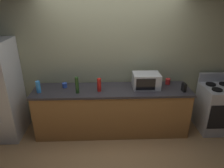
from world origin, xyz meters
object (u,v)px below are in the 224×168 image
at_px(bottle_spray_cleaner, 38,87).
at_px(microwave, 146,81).
at_px(stove_range, 216,108).
at_px(mug_red, 168,81).
at_px(bottle_hot_sauce, 99,85).
at_px(bottle_wine, 77,85).
at_px(cordless_phone, 184,87).
at_px(mug_blue, 65,85).

bearing_deg(bottle_spray_cleaner, microwave, 4.01).
bearing_deg(stove_range, mug_red, 168.68).
xyz_separation_m(bottle_hot_sauce, mug_red, (1.29, 0.26, -0.07)).
distance_m(bottle_wine, bottle_spray_cleaner, 0.68).
height_order(cordless_phone, mug_blue, cordless_phone).
bearing_deg(mug_blue, bottle_wine, -43.13).
relative_size(bottle_wine, bottle_spray_cleaner, 1.40).
xyz_separation_m(bottle_spray_cleaner, mug_blue, (0.42, 0.20, -0.06)).
height_order(bottle_wine, bottle_spray_cleaner, bottle_wine).
bearing_deg(microwave, mug_red, 17.34).
height_order(bottle_wine, mug_blue, bottle_wine).
relative_size(bottle_spray_cleaner, bottle_hot_sauce, 0.88).
xyz_separation_m(cordless_phone, mug_blue, (-2.12, 0.24, -0.03)).
bearing_deg(bottle_wine, stove_range, 2.91).
bearing_deg(mug_blue, mug_red, 2.28).
bearing_deg(mug_red, microwave, -162.66).
xyz_separation_m(bottle_spray_cleaner, mug_red, (2.34, 0.27, -0.05)).
height_order(bottle_wine, mug_red, bottle_wine).
height_order(microwave, bottle_hot_sauce, microwave).
distance_m(cordless_phone, bottle_spray_cleaner, 2.54).
xyz_separation_m(bottle_wine, mug_blue, (-0.26, 0.24, -0.10)).
bearing_deg(bottle_spray_cleaner, stove_range, 1.49).
relative_size(stove_range, microwave, 2.25).
bearing_deg(bottle_spray_cleaner, mug_red, 6.62).
bearing_deg(cordless_phone, bottle_spray_cleaner, 173.84).
bearing_deg(mug_blue, stove_range, -2.20).
distance_m(cordless_phone, mug_blue, 2.13).
bearing_deg(microwave, cordless_phone, -15.80).
xyz_separation_m(microwave, mug_blue, (-1.48, 0.06, -0.09)).
height_order(stove_range, mug_blue, stove_range).
distance_m(stove_range, microwave, 1.49).
bearing_deg(bottle_hot_sauce, bottle_spray_cleaner, -179.44).
bearing_deg(mug_red, cordless_phone, -58.92).
height_order(microwave, mug_blue, microwave).
distance_m(bottle_hot_sauce, mug_blue, 0.67).
bearing_deg(bottle_spray_cleaner, cordless_phone, -1.07).
relative_size(microwave, bottle_spray_cleaner, 2.30).
xyz_separation_m(cordless_phone, bottle_hot_sauce, (-1.49, 0.06, 0.04)).
bearing_deg(bottle_hot_sauce, stove_range, 1.93).
bearing_deg(microwave, mug_blue, 177.61).
distance_m(stove_range, mug_red, 1.07).
xyz_separation_m(cordless_phone, bottle_spray_cleaner, (-2.54, 0.05, 0.03)).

